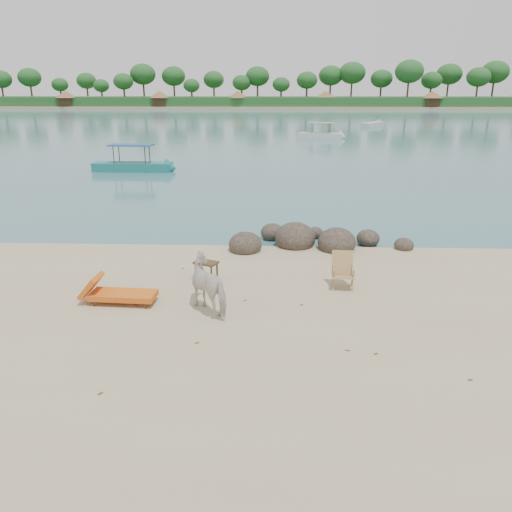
{
  "coord_description": "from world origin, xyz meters",
  "views": [
    {
      "loc": [
        0.81,
        -10.52,
        5.21
      ],
      "look_at": [
        0.31,
        2.0,
        1.0
      ],
      "focal_mm": 35.0,
      "sensor_mm": 36.0,
      "label": 1
    }
  ],
  "objects_px": {
    "side_table": "(206,272)",
    "lounge_chair": "(123,292)",
    "boulders": "(305,241)",
    "cow": "(212,285)",
    "boat_near": "(131,149)",
    "deck_chair": "(343,272)"
  },
  "relations": [
    {
      "from": "boulders",
      "to": "deck_chair",
      "type": "height_order",
      "value": "deck_chair"
    },
    {
      "from": "boulders",
      "to": "boat_near",
      "type": "distance_m",
      "value": 19.76
    },
    {
      "from": "lounge_chair",
      "to": "boat_near",
      "type": "height_order",
      "value": "boat_near"
    },
    {
      "from": "lounge_chair",
      "to": "boat_near",
      "type": "bearing_deg",
      "value": 108.45
    },
    {
      "from": "boulders",
      "to": "deck_chair",
      "type": "distance_m",
      "value": 3.98
    },
    {
      "from": "side_table",
      "to": "boat_near",
      "type": "relative_size",
      "value": 0.11
    },
    {
      "from": "side_table",
      "to": "boat_near",
      "type": "bearing_deg",
      "value": 134.93
    },
    {
      "from": "boulders",
      "to": "cow",
      "type": "distance_m",
      "value": 6.0
    },
    {
      "from": "side_table",
      "to": "lounge_chair",
      "type": "xyz_separation_m",
      "value": [
        -1.89,
        -1.74,
        0.05
      ]
    },
    {
      "from": "lounge_chair",
      "to": "side_table",
      "type": "bearing_deg",
      "value": 46.15
    },
    {
      "from": "deck_chair",
      "to": "boat_near",
      "type": "bearing_deg",
      "value": 121.71
    },
    {
      "from": "deck_chair",
      "to": "boat_near",
      "type": "relative_size",
      "value": 0.17
    },
    {
      "from": "deck_chair",
      "to": "boat_near",
      "type": "height_order",
      "value": "boat_near"
    },
    {
      "from": "boat_near",
      "to": "cow",
      "type": "bearing_deg",
      "value": -68.74
    },
    {
      "from": "lounge_chair",
      "to": "boat_near",
      "type": "distance_m",
      "value": 22.47
    },
    {
      "from": "boulders",
      "to": "boat_near",
      "type": "height_order",
      "value": "boat_near"
    },
    {
      "from": "cow",
      "to": "side_table",
      "type": "xyz_separation_m",
      "value": [
        -0.43,
        2.07,
        -0.41
      ]
    },
    {
      "from": "boulders",
      "to": "side_table",
      "type": "relative_size",
      "value": 9.71
    },
    {
      "from": "boulders",
      "to": "side_table",
      "type": "distance_m",
      "value": 4.48
    },
    {
      "from": "boulders",
      "to": "deck_chair",
      "type": "xyz_separation_m",
      "value": [
        0.83,
        -3.88,
        0.28
      ]
    },
    {
      "from": "cow",
      "to": "boat_near",
      "type": "xyz_separation_m",
      "value": [
        -8.09,
        22.01,
        0.76
      ]
    },
    {
      "from": "side_table",
      "to": "boat_near",
      "type": "height_order",
      "value": "boat_near"
    }
  ]
}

